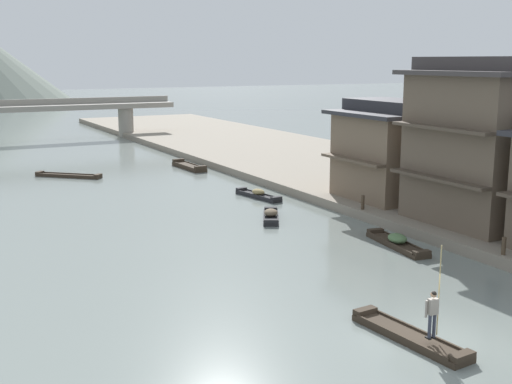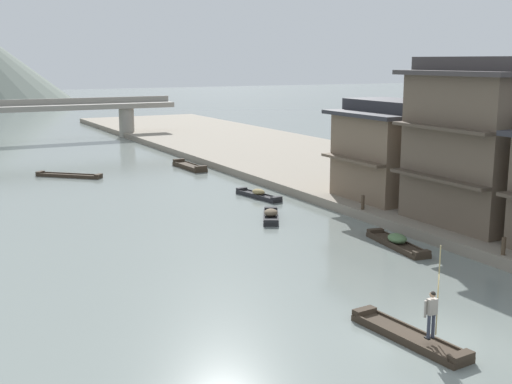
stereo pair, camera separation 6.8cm
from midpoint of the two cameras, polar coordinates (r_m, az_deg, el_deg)
The scene contains 14 objects.
ground_plane at distance 23.16m, azimuth 15.25°, elevation -12.36°, with size 400.00×400.00×0.00m, color gray.
riverbank_right at distance 56.04m, azimuth 7.25°, elevation 2.11°, with size 18.00×110.00×0.57m, color gray.
boat_foreground_poled at distance 23.05m, azimuth 13.09°, elevation -12.02°, with size 1.37×4.79×0.40m.
boatman_person at distance 22.01m, azimuth 15.01°, elevation -9.68°, with size 0.57×0.26×3.04m.
boat_moored_nearest at distance 33.76m, azimuth 12.10°, elevation -4.27°, with size 1.58×4.74×0.67m.
boat_moored_second at distance 54.72m, azimuth -15.76°, elevation 1.37°, with size 4.64×4.36×0.35m.
boat_moored_third at distance 57.07m, azimuth -5.71°, elevation 2.20°, with size 1.32×4.95×0.55m.
boat_moored_far at distance 44.70m, azimuth 0.26°, elevation -0.24°, with size 1.48×4.31×0.61m.
boat_midriver_drifting at distance 38.63m, azimuth 1.34°, elevation -2.05°, with size 2.42×3.46×0.63m.
house_waterfront_second at distance 36.59m, azimuth 18.40°, elevation 4.02°, with size 5.51×7.52×8.74m.
house_waterfront_tall at distance 42.57m, azimuth 11.81°, elevation 3.54°, with size 6.85×6.62×6.14m.
mooring_post_dock_near at distance 31.68m, azimuth 20.59°, elevation -4.38°, with size 0.20×0.20×0.81m, color #473828.
mooring_post_dock_mid at distance 39.13m, azimuth 9.23°, elevation -0.89°, with size 0.20×0.20×0.82m, color #473828.
stone_bridge at distance 79.99m, azimuth -17.05°, elevation 6.51°, with size 28.65×2.40×4.77m.
Camera 2 is at (-14.72, -15.36, 9.13)m, focal length 46.48 mm.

